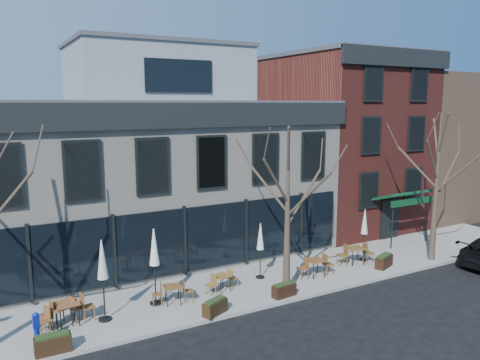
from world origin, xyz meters
TOP-DOWN VIEW (x-y plane):
  - ground at (0.00, 0.00)m, footprint 120.00×120.00m
  - sidewalk_front at (3.25, -2.15)m, footprint 33.50×4.70m
  - corner_building at (0.07, 5.07)m, footprint 18.39×10.39m
  - red_brick_building at (13.00, 4.98)m, footprint 8.20×11.78m
  - bg_building at (23.00, 6.00)m, footprint 12.00×12.00m
  - tree_mid at (3.01, -3.90)m, footprint 3.50×3.55m
  - tree_right at (12.01, -3.90)m, footprint 3.72×3.77m
  - call_box at (-6.65, -3.55)m, footprint 0.24×0.24m
  - cafe_set_0 at (-5.53, -2.46)m, footprint 2.03×0.89m
  - cafe_set_1 at (-5.77, -2.46)m, footprint 1.83×1.11m
  - cafe_set_2 at (-1.52, -2.50)m, footprint 1.73×0.80m
  - cafe_set_3 at (0.75, -2.35)m, footprint 1.66×0.77m
  - cafe_set_4 at (5.32, -2.90)m, footprint 1.89×0.81m
  - cafe_set_5 at (8.12, -2.50)m, footprint 2.00×0.96m
  - umbrella_0 at (-4.26, -2.70)m, footprint 0.49×0.49m
  - umbrella_1 at (-2.15, -2.24)m, footprint 0.50×0.50m
  - umbrella_3 at (2.97, -1.83)m, footprint 0.41×0.41m
  - umbrella_4 at (8.83, -2.31)m, footprint 0.43×0.43m
  - planter_0 at (-6.25, -4.20)m, footprint 1.13×0.45m
  - planter_1 at (-0.47, -4.20)m, footprint 1.13×0.81m
  - planter_2 at (2.75, -4.10)m, footprint 1.06×0.51m
  - planter_3 at (9.00, -3.55)m, footprint 1.21×0.82m

SIDE VIEW (x-z plane):
  - ground at x=0.00m, z-range 0.00..0.00m
  - sidewalk_front at x=3.25m, z-range 0.00..0.15m
  - planter_2 at x=2.75m, z-range 0.15..0.72m
  - planter_1 at x=-0.47m, z-range 0.15..0.73m
  - planter_0 at x=-6.25m, z-range 0.15..0.78m
  - planter_3 at x=9.00m, z-range 0.15..0.78m
  - cafe_set_3 at x=0.75m, z-range 0.16..1.01m
  - cafe_set_2 at x=-1.52m, z-range 0.16..1.05m
  - cafe_set_1 at x=-5.77m, z-range 0.16..1.11m
  - cafe_set_4 at x=5.32m, z-range 0.16..1.14m
  - cafe_set_5 at x=8.12m, z-range 0.16..1.19m
  - cafe_set_0 at x=-5.53m, z-range 0.16..1.21m
  - call_box at x=-6.65m, z-range 0.19..1.41m
  - umbrella_3 at x=2.97m, z-range 0.68..3.27m
  - umbrella_4 at x=8.83m, z-range 0.70..3.37m
  - umbrella_0 at x=-4.26m, z-range 0.78..3.86m
  - umbrella_1 at x=-2.15m, z-range 0.79..3.89m
  - tree_mid at x=3.01m, z-range 0.27..7.31m
  - tree_right at x=12.01m, z-range 0.28..7.76m
  - corner_building at x=0.07m, z-range -0.83..10.27m
  - bg_building at x=23.00m, z-range 0.00..10.00m
  - red_brick_building at x=13.00m, z-range 0.05..11.22m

